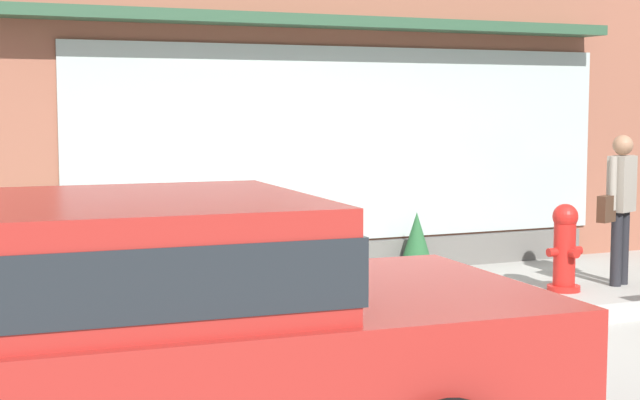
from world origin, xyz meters
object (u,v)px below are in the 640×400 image
at_px(potted_plant_window_center, 347,261).
at_px(potted_plant_window_right, 417,244).
at_px(potted_plant_trailing_edge, 56,247).
at_px(fire_hydrant, 565,247).
at_px(pedestrian_with_handbag, 620,199).
at_px(parked_car_red, 85,331).
at_px(potted_plant_by_entrance, 257,243).

bearing_deg(potted_plant_window_center, potted_plant_window_right, 9.92).
bearing_deg(potted_plant_trailing_edge, potted_plant_window_center, -6.31).
height_order(fire_hydrant, pedestrian_with_handbag, pedestrian_with_handbag).
bearing_deg(pedestrian_with_handbag, potted_plant_window_right, -65.82).
xyz_separation_m(parked_car_red, potted_plant_window_right, (4.67, 5.06, -0.52)).
distance_m(potted_plant_by_entrance, potted_plant_window_right, 1.91).
bearing_deg(potted_plant_by_entrance, pedestrian_with_handbag, -24.94).
height_order(fire_hydrant, potted_plant_by_entrance, potted_plant_by_entrance).
bearing_deg(potted_plant_window_right, potted_plant_by_entrance, 176.27).
distance_m(pedestrian_with_handbag, potted_plant_by_entrance, 3.93).
distance_m(fire_hydrant, potted_plant_window_center, 2.32).
bearing_deg(potted_plant_by_entrance, parked_car_red, -118.04).
xyz_separation_m(potted_plant_by_entrance, potted_plant_window_right, (1.90, -0.12, -0.10)).
xyz_separation_m(potted_plant_trailing_edge, potted_plant_by_entrance, (2.12, -0.05, -0.08)).
distance_m(pedestrian_with_handbag, parked_car_red, 7.22).
xyz_separation_m(fire_hydrant, potted_plant_window_center, (-1.85, 1.38, -0.23)).
bearing_deg(potted_plant_window_center, potted_plant_by_entrance, 162.71).
xyz_separation_m(pedestrian_with_handbag, potted_plant_window_center, (-2.59, 1.35, -0.70)).
xyz_separation_m(potted_plant_trailing_edge, potted_plant_window_right, (4.02, -0.17, -0.18)).
distance_m(potted_plant_trailing_edge, potted_plant_window_center, 3.09).
bearing_deg(potted_plant_window_right, fire_hydrant, -60.12).
bearing_deg(potted_plant_trailing_edge, potted_plant_window_right, -2.41).
bearing_deg(pedestrian_with_handbag, potted_plant_window_center, -50.32).
bearing_deg(potted_plant_by_entrance, potted_plant_trailing_edge, 178.78).
bearing_deg(potted_plant_window_right, potted_plant_trailing_edge, 177.59).
distance_m(parked_car_red, potted_plant_trailing_edge, 5.28).
xyz_separation_m(pedestrian_with_handbag, parked_car_red, (-6.29, -3.54, -0.08)).
height_order(potted_plant_by_entrance, potted_plant_window_center, potted_plant_by_entrance).
bearing_deg(parked_car_red, potted_plant_window_right, 50.72).
bearing_deg(fire_hydrant, pedestrian_with_handbag, 2.50).
distance_m(parked_car_red, potted_plant_window_right, 6.90).
distance_m(fire_hydrant, pedestrian_with_handbag, 0.87).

